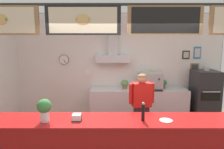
% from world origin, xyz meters
% --- Properties ---
extents(back_wall_assembly, '(5.76, 2.61, 2.96)m').
position_xyz_m(back_wall_assembly, '(-0.01, 2.27, 1.57)').
color(back_wall_assembly, gray).
rests_on(back_wall_assembly, ground_plane).
extents(service_counter, '(4.90, 0.67, 1.01)m').
position_xyz_m(service_counter, '(0.00, -0.35, 0.50)').
color(service_counter, maroon).
rests_on(service_counter, ground_plane).
extents(back_prep_counter, '(2.60, 0.64, 0.93)m').
position_xyz_m(back_prep_counter, '(0.52, 2.03, 0.46)').
color(back_prep_counter, silver).
rests_on(back_prep_counter, ground_plane).
extents(pizza_oven, '(0.62, 0.72, 1.54)m').
position_xyz_m(pizza_oven, '(2.27, 1.92, 0.72)').
color(pizza_oven, '#232326').
rests_on(pizza_oven, ground_plane).
extents(shop_worker, '(0.54, 0.28, 1.55)m').
position_xyz_m(shop_worker, '(0.43, 0.76, 0.84)').
color(shop_worker, '#232328').
rests_on(shop_worker, ground_plane).
extents(espresso_machine, '(0.60, 0.51, 0.44)m').
position_xyz_m(espresso_machine, '(0.84, 2.00, 1.15)').
color(espresso_machine, '#A3A5AD').
rests_on(espresso_machine, back_prep_counter).
extents(potted_rosemary, '(0.18, 0.18, 0.24)m').
position_xyz_m(potted_rosemary, '(1.20, 2.05, 1.08)').
color(potted_rosemary, '#9E563D').
rests_on(potted_rosemary, back_prep_counter).
extents(potted_thyme, '(0.21, 0.21, 0.25)m').
position_xyz_m(potted_thyme, '(0.15, 2.03, 1.07)').
color(potted_thyme, '#9E563D').
rests_on(potted_thyme, back_prep_counter).
extents(condiment_plate, '(0.20, 0.20, 0.01)m').
position_xyz_m(condiment_plate, '(0.64, -0.42, 1.01)').
color(condiment_plate, white).
rests_on(condiment_plate, service_counter).
extents(napkin_holder, '(0.16, 0.15, 0.11)m').
position_xyz_m(napkin_holder, '(-0.74, -0.38, 1.05)').
color(napkin_holder, '#262628').
rests_on(napkin_holder, service_counter).
extents(basil_vase, '(0.22, 0.22, 0.35)m').
position_xyz_m(basil_vase, '(-1.22, -0.44, 1.20)').
color(basil_vase, silver).
rests_on(basil_vase, service_counter).
extents(pepper_grinder, '(0.05, 0.05, 0.30)m').
position_xyz_m(pepper_grinder, '(0.29, -0.41, 1.15)').
color(pepper_grinder, black).
rests_on(pepper_grinder, service_counter).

